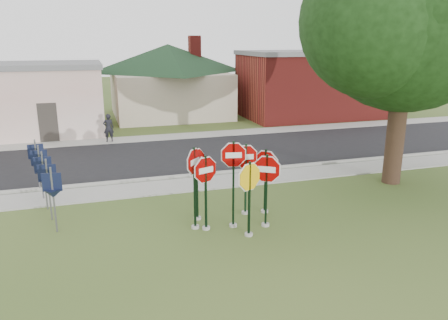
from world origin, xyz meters
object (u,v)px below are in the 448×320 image
object	(u,v)px
stop_sign_left	(206,183)
oak_tree	(409,14)
stop_sign_center	(233,172)
stop_sign_yellow	(249,189)
pedestrian	(108,128)

from	to	relation	value
stop_sign_left	oak_tree	distance (m)	9.83
stop_sign_center	stop_sign_yellow	bearing A→B (deg)	-72.84
stop_sign_left	pedestrian	world-z (taller)	stop_sign_left
stop_sign_center	oak_tree	size ratio (longest dim) A/B	0.26
stop_sign_center	oak_tree	world-z (taller)	oak_tree
stop_sign_yellow	pedestrian	distance (m)	13.87
stop_sign_left	oak_tree	bearing A→B (deg)	14.61
stop_sign_yellow	stop_sign_left	bearing A→B (deg)	143.17
stop_sign_center	pedestrian	distance (m)	13.11
stop_sign_yellow	stop_sign_left	size ratio (longest dim) A/B	0.98
stop_sign_center	stop_sign_left	bearing A→B (deg)	176.24
stop_sign_center	pedestrian	world-z (taller)	stop_sign_center
oak_tree	pedestrian	bearing A→B (deg)	134.53
stop_sign_yellow	stop_sign_left	xyz separation A→B (m)	(-1.07, 0.80, 0.05)
stop_sign_yellow	oak_tree	size ratio (longest dim) A/B	0.22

